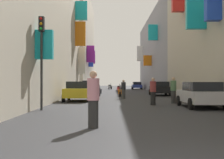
% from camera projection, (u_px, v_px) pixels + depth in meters
% --- Properties ---
extents(ground_plane, '(140.00, 140.00, 0.00)m').
position_uv_depth(ground_plane, '(121.00, 94.00, 33.62)').
color(ground_plane, '#2D2D30').
extents(building_left_mid_a, '(7.27, 9.45, 17.47)m').
position_uv_depth(building_left_mid_a, '(46.00, 12.00, 30.79)').
color(building_left_mid_a, '#BCB29E').
rests_on(building_left_mid_a, ground).
extents(building_left_far, '(7.19, 23.80, 16.33)m').
position_uv_depth(building_left_far, '(72.00, 43.00, 51.76)').
color(building_left_far, '#BCB29E').
rests_on(building_left_far, ground).
extents(building_right_mid_a, '(7.26, 14.91, 12.32)m').
position_uv_depth(building_right_mid_a, '(219.00, 26.00, 24.95)').
color(building_right_mid_a, '#BCB29E').
rests_on(building_right_mid_a, ground).
extents(building_right_mid_b, '(7.25, 31.25, 12.05)m').
position_uv_depth(building_right_mid_b, '(168.00, 53.00, 48.04)').
color(building_right_mid_b, gray).
rests_on(building_right_mid_b, ground).
extents(parked_car_silver, '(1.97, 4.06, 1.42)m').
position_uv_depth(parked_car_silver, '(201.00, 94.00, 16.32)').
color(parked_car_silver, '#B7B7BC').
rests_on(parked_car_silver, ground).
extents(parked_car_black, '(1.89, 4.02, 1.44)m').
position_uv_depth(parked_car_black, '(160.00, 88.00, 30.60)').
color(parked_car_black, black).
rests_on(parked_car_black, ground).
extents(parked_car_yellow, '(1.96, 3.94, 1.45)m').
position_uv_depth(parked_car_yellow, '(78.00, 91.00, 22.00)').
color(parked_car_yellow, gold).
rests_on(parked_car_yellow, ground).
extents(parked_car_blue, '(1.84, 4.01, 1.39)m').
position_uv_depth(parked_car_blue, '(137.00, 85.00, 55.39)').
color(parked_car_blue, navy).
rests_on(parked_car_blue, ground).
extents(parked_car_white, '(1.88, 4.40, 1.57)m').
position_uv_depth(parked_car_white, '(89.00, 87.00, 36.25)').
color(parked_car_white, white).
rests_on(parked_car_white, ground).
extents(scooter_red, '(0.59, 1.88, 1.13)m').
position_uv_depth(scooter_red, '(119.00, 89.00, 40.90)').
color(scooter_red, red).
rests_on(scooter_red, ground).
extents(scooter_black, '(0.54, 1.98, 1.13)m').
position_uv_depth(scooter_black, '(98.00, 91.00, 29.10)').
color(scooter_black, black).
rests_on(scooter_black, ground).
extents(scooter_orange, '(0.66, 1.74, 1.13)m').
position_uv_depth(scooter_orange, '(121.00, 92.00, 28.66)').
color(scooter_orange, orange).
rests_on(scooter_orange, ground).
extents(scooter_green, '(0.53, 1.84, 1.13)m').
position_uv_depth(scooter_green, '(95.00, 87.00, 50.13)').
color(scooter_green, '#287F3D').
rests_on(scooter_green, ground).
extents(scooter_silver, '(0.77, 1.84, 1.13)m').
position_uv_depth(scooter_silver, '(110.00, 87.00, 54.99)').
color(scooter_silver, '#ADADB2').
rests_on(scooter_silver, ground).
extents(pedestrian_crossing, '(0.53, 0.53, 1.75)m').
position_uv_depth(pedestrian_crossing, '(89.00, 86.00, 40.12)').
color(pedestrian_crossing, black).
rests_on(pedestrian_crossing, ground).
extents(pedestrian_near_left, '(0.46, 0.46, 1.73)m').
position_uv_depth(pedestrian_near_left, '(173.00, 90.00, 19.45)').
color(pedestrian_near_left, '#2E2E2E').
rests_on(pedestrian_near_left, ground).
extents(pedestrian_near_right, '(0.39, 0.39, 1.77)m').
position_uv_depth(pedestrian_near_right, '(93.00, 99.00, 9.13)').
color(pedestrian_near_right, '#2B2B2B').
rests_on(pedestrian_near_right, ground).
extents(pedestrian_mid_street, '(0.46, 0.46, 1.59)m').
position_uv_depth(pedestrian_mid_street, '(123.00, 89.00, 24.71)').
color(pedestrian_mid_street, '#3C3C3C').
rests_on(pedestrian_mid_street, ground).
extents(pedestrian_far_away, '(0.49, 0.49, 1.68)m').
position_uv_depth(pedestrian_far_away, '(153.00, 91.00, 18.06)').
color(pedestrian_far_away, black).
rests_on(pedestrian_far_away, ground).
extents(traffic_light_near_corner, '(0.26, 0.34, 4.70)m').
position_uv_depth(traffic_light_near_corner, '(41.00, 47.00, 14.85)').
color(traffic_light_near_corner, '#2D2D2D').
rests_on(traffic_light_near_corner, ground).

